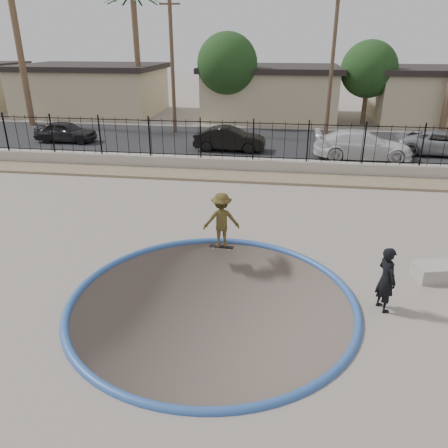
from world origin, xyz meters
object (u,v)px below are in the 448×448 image
car_b (230,139)px  car_c (362,145)px  skater (221,223)px  car_a (66,132)px  skateboard (222,247)px  car_d (440,143)px  videographer (386,279)px  concrete_ledge (445,271)px

car_b → car_c: car_c is taller
skater → car_b: size_ratio=0.42×
skater → car_a: size_ratio=0.46×
skater → skateboard: size_ratio=2.25×
skateboard → car_a: car_a is taller
skateboard → car_a: size_ratio=0.20×
skateboard → car_d: bearing=56.0°
skateboard → videographer: videographer is taller
car_b → car_d: bearing=-84.8°
skater → concrete_ledge: skater is taller
videographer → concrete_ledge: bearing=-71.4°
skater → videographer: size_ratio=1.05×
car_a → car_c: 17.31m
videographer → car_c: bearing=-29.5°
skateboard → car_a: bearing=134.7°
skater → car_b: skater is taller
concrete_ledge → skater: bearing=171.8°
skateboard → videographer: size_ratio=0.47×
skateboard → car_c: bearing=67.0°
car_c → concrete_ledge: bearing=-177.4°
car_a → car_b: (10.16, -0.75, 0.03)m
car_b → concrete_ledge: bearing=-148.9°
skater → car_d: bearing=-139.7°
videographer → car_a: 22.28m
skateboard → car_c: car_c is taller
car_c → car_a: bearing=85.3°
car_b → car_c: (7.08, -0.83, 0.07)m
videographer → car_d: size_ratio=0.34×
car_c → car_d: bearing=-69.2°
skater → car_d: size_ratio=0.36×
car_a → car_d: size_ratio=0.79×
skater → car_d: 16.47m
skateboard → videographer: bearing=-28.6°
skater → car_c: 12.84m
videographer → car_c: 14.21m
videographer → car_a: bearing=21.4°
car_d → skater: bearing=147.3°
videographer → car_b: size_ratio=0.40×
skateboard → car_b: car_b is taller
car_d → concrete_ledge: bearing=169.3°
skater → videographer: (4.22, -2.62, -0.04)m
concrete_ledge → car_d: bearing=74.6°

